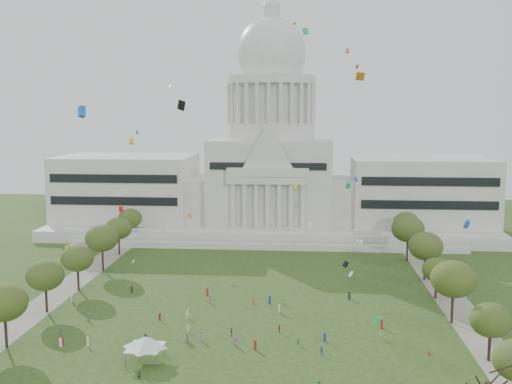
{
  "coord_description": "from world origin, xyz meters",
  "views": [
    {
      "loc": [
        12.48,
        -108.2,
        45.27
      ],
      "look_at": [
        0.0,
        45.0,
        24.0
      ],
      "focal_mm": 42.0,
      "sensor_mm": 36.0,
      "label": 1
    }
  ],
  "objects_px": {
    "big_bare_tree": "(488,378)",
    "person_0": "(382,324)",
    "event_tent": "(145,342)",
    "capitol": "(271,171)"
  },
  "relations": [
    {
      "from": "capitol",
      "to": "big_bare_tree",
      "type": "relative_size",
      "value": 12.5
    },
    {
      "from": "big_bare_tree",
      "to": "event_tent",
      "type": "xyz_separation_m",
      "value": [
        -53.86,
        20.99,
        -4.98
      ]
    },
    {
      "from": "big_bare_tree",
      "to": "person_0",
      "type": "xyz_separation_m",
      "value": [
        -9.1,
        41.05,
        -7.7
      ]
    },
    {
      "from": "event_tent",
      "to": "person_0",
      "type": "relative_size",
      "value": 4.57
    },
    {
      "from": "big_bare_tree",
      "to": "person_0",
      "type": "relative_size",
      "value": 6.55
    },
    {
      "from": "big_bare_tree",
      "to": "person_0",
      "type": "bearing_deg",
      "value": 102.5
    },
    {
      "from": "big_bare_tree",
      "to": "event_tent",
      "type": "height_order",
      "value": "big_bare_tree"
    },
    {
      "from": "big_bare_tree",
      "to": "event_tent",
      "type": "bearing_deg",
      "value": 158.71
    },
    {
      "from": "person_0",
      "to": "event_tent",
      "type": "bearing_deg",
      "value": -96.85
    },
    {
      "from": "capitol",
      "to": "big_bare_tree",
      "type": "height_order",
      "value": "capitol"
    }
  ]
}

